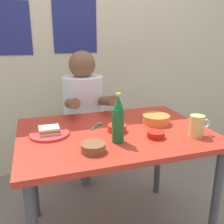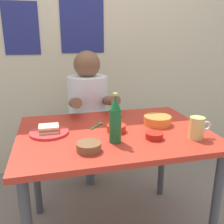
# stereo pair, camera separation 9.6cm
# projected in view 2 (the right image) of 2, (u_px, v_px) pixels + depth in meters

# --- Properties ---
(wall_back) EXTENTS (4.40, 0.09, 2.60)m
(wall_back) POSITION_uv_depth(u_px,v_px,m) (86.00, 33.00, 2.28)
(wall_back) COLOR beige
(wall_back) RESTS_ON ground
(dining_table) EXTENTS (1.10, 0.80, 0.74)m
(dining_table) POSITION_uv_depth(u_px,v_px,m) (114.00, 145.00, 1.49)
(dining_table) COLOR #B72D1E
(dining_table) RESTS_ON ground
(stool) EXTENTS (0.34, 0.34, 0.45)m
(stool) POSITION_uv_depth(u_px,v_px,m) (89.00, 148.00, 2.15)
(stool) COLOR #4C4C51
(stool) RESTS_ON ground
(person_seated) EXTENTS (0.33, 0.56, 0.72)m
(person_seated) POSITION_uv_depth(u_px,v_px,m) (88.00, 102.00, 2.02)
(person_seated) COLOR white
(person_seated) RESTS_ON stool
(plate_orange) EXTENTS (0.22, 0.22, 0.01)m
(plate_orange) POSITION_uv_depth(u_px,v_px,m) (49.00, 133.00, 1.41)
(plate_orange) COLOR red
(plate_orange) RESTS_ON dining_table
(sandwich) EXTENTS (0.11, 0.09, 0.04)m
(sandwich) POSITION_uv_depth(u_px,v_px,m) (49.00, 128.00, 1.41)
(sandwich) COLOR beige
(sandwich) RESTS_ON plate_orange
(beer_mug) EXTENTS (0.13, 0.08, 0.12)m
(beer_mug) POSITION_uv_depth(u_px,v_px,m) (197.00, 128.00, 1.34)
(beer_mug) COLOR #D1BC66
(beer_mug) RESTS_ON dining_table
(beer_bottle) EXTENTS (0.06, 0.06, 0.26)m
(beer_bottle) POSITION_uv_depth(u_px,v_px,m) (115.00, 120.00, 1.27)
(beer_bottle) COLOR #19602D
(beer_bottle) RESTS_ON dining_table
(soup_bowl_orange) EXTENTS (0.17, 0.17, 0.05)m
(soup_bowl_orange) POSITION_uv_depth(u_px,v_px,m) (157.00, 120.00, 1.56)
(soup_bowl_orange) COLOR orange
(soup_bowl_orange) RESTS_ON dining_table
(condiment_bowl_brown) EXTENTS (0.12, 0.12, 0.04)m
(condiment_bowl_brown) POSITION_uv_depth(u_px,v_px,m) (89.00, 146.00, 1.20)
(condiment_bowl_brown) COLOR brown
(condiment_bowl_brown) RESTS_ON dining_table
(sambal_bowl_red) EXTENTS (0.10, 0.10, 0.03)m
(sambal_bowl_red) POSITION_uv_depth(u_px,v_px,m) (154.00, 135.00, 1.34)
(sambal_bowl_red) COLOR #B21E14
(sambal_bowl_red) RESTS_ON dining_table
(sauce_bowl_chili) EXTENTS (0.11, 0.11, 0.04)m
(sauce_bowl_chili) POSITION_uv_depth(u_px,v_px,m) (116.00, 128.00, 1.44)
(sauce_bowl_chili) COLOR red
(sauce_bowl_chili) RESTS_ON dining_table
(spoon) EXTENTS (0.09, 0.10, 0.01)m
(spoon) POSITION_uv_depth(u_px,v_px,m) (98.00, 125.00, 1.55)
(spoon) COLOR #26A559
(spoon) RESTS_ON dining_table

